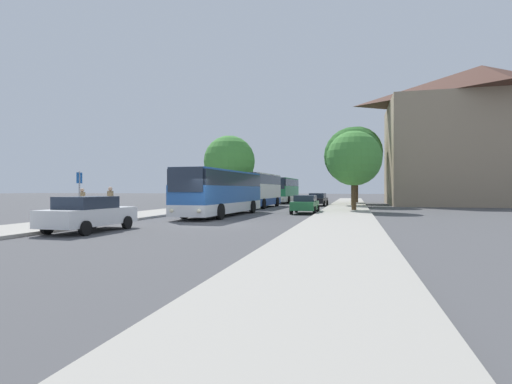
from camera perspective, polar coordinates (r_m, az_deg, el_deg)
name	(u,v)px	position (r m, az deg, el deg)	size (l,w,h in m)	color
ground_plane	(208,224)	(22.03, -6.80, -4.55)	(300.00, 300.00, 0.00)	#4C4C4F
sidewalk_left	(97,220)	(25.35, -21.81, -3.76)	(4.00, 120.00, 0.15)	#A39E93
sidewalk_right	(339,225)	(20.62, 11.78, -4.69)	(4.00, 120.00, 0.15)	#A39E93
building_right_background	(482,135)	(54.46, 29.52, 7.05)	(20.94, 13.81, 16.52)	gray
bus_front	(222,192)	(28.76, -4.89, 0.04)	(3.06, 12.05, 3.21)	silver
bus_middle	(259,190)	(41.65, 0.45, 0.34)	(2.96, 10.24, 3.49)	#2D519E
bus_rear	(284,190)	(55.82, 3.99, 0.31)	(2.98, 10.33, 3.42)	silver
parked_car_left_curb	(89,213)	(19.36, -22.77, -2.84)	(2.24, 4.73, 1.57)	silver
parked_car_right_near	(305,204)	(31.39, 7.04, -1.70)	(1.99, 4.14, 1.43)	#236B38
parked_car_right_far	(318,199)	(46.36, 8.78, -1.02)	(2.25, 4.73, 1.45)	black
bus_stop_sign	(79,190)	(23.97, -23.92, 0.20)	(0.08, 0.45, 2.72)	gray
pedestrian_waiting_near	(110,202)	(25.32, -20.09, -1.40)	(0.36, 0.36, 1.90)	#23232D
pedestrian_waiting_far	(82,203)	(26.47, -23.58, -1.44)	(0.36, 0.36, 1.81)	#23232D
tree_left_near	(239,173)	(56.06, -2.47, 2.79)	(4.11, 4.11, 6.16)	brown
tree_left_far	(229,161)	(49.39, -3.83, 4.40)	(6.31, 6.31, 8.36)	brown
tree_right_near	(353,156)	(45.36, 13.68, 5.03)	(6.32, 6.32, 8.60)	brown
tree_right_mid	(354,158)	(34.71, 13.83, 4.68)	(4.62, 4.62, 6.68)	#47331E
tree_right_far	(357,152)	(54.69, 14.19, 5.56)	(6.69, 6.69, 10.04)	#47331E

